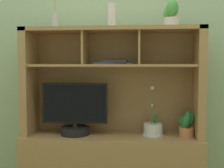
% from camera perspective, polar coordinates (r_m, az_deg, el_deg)
% --- Properties ---
extents(back_wall, '(6.00, 0.02, 2.80)m').
position_cam_1_polar(back_wall, '(2.63, 0.50, 9.10)').
color(back_wall, '#99B28A').
rests_on(back_wall, ground).
extents(media_console, '(1.39, 0.44, 1.43)m').
position_cam_1_polar(media_console, '(2.50, 0.01, -12.90)').
color(media_console, '#9E7547').
rests_on(media_console, ground).
extents(tv_monitor, '(0.51, 0.23, 0.41)m').
position_cam_1_polar(tv_monitor, '(2.43, -6.92, -5.46)').
color(tv_monitor, black).
rests_on(tv_monitor, media_console).
extents(potted_orchid, '(0.17, 0.17, 0.39)m').
position_cam_1_polar(potted_orchid, '(2.44, 7.64, -8.27)').
color(potted_orchid, silver).
rests_on(potted_orchid, media_console).
extents(potted_fern, '(0.13, 0.13, 0.20)m').
position_cam_1_polar(potted_fern, '(2.43, 13.63, -7.31)').
color(potted_fern, '#B96F45').
rests_on(potted_fern, media_console).
extents(magazine_stack_left, '(0.31, 0.16, 0.03)m').
position_cam_1_polar(magazine_stack_left, '(2.42, 0.36, 4.02)').
color(magazine_stack_left, '#3A4A89').
rests_on(magazine_stack_left, media_console).
extents(diffuser_bottle, '(0.05, 0.05, 0.27)m').
position_cam_1_polar(diffuser_bottle, '(2.50, -10.57, 11.44)').
color(diffuser_bottle, '#B8B0AE').
rests_on(diffuser_bottle, media_console).
extents(potted_succulent, '(0.13, 0.13, 0.20)m').
position_cam_1_polar(potted_succulent, '(2.40, 10.99, 12.65)').
color(potted_succulent, beige).
rests_on(potted_succulent, media_console).
extents(ceramic_vase, '(0.06, 0.06, 0.18)m').
position_cam_1_polar(ceramic_vase, '(2.39, -0.06, 12.62)').
color(ceramic_vase, silver).
rests_on(ceramic_vase, media_console).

